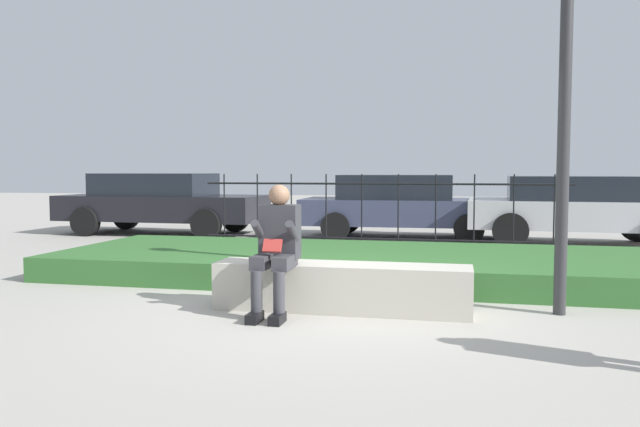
{
  "coord_description": "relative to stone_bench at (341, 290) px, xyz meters",
  "views": [
    {
      "loc": [
        1.27,
        -6.12,
        1.4
      ],
      "look_at": [
        -0.25,
        0.77,
        0.93
      ],
      "focal_mm": 35.0,
      "sensor_mm": 36.0,
      "label": 1
    }
  ],
  "objects": [
    {
      "name": "car_parked_left",
      "position": [
        -5.41,
        6.81,
        0.52
      ],
      "size": [
        4.59,
        1.93,
        1.36
      ],
      "rotation": [
        0.0,
        0.0,
        -0.01
      ],
      "color": "black",
      "rests_on": "ground_plane"
    },
    {
      "name": "car_parked_right",
      "position": [
        3.33,
        6.57,
        0.5
      ],
      "size": [
        4.11,
        2.11,
        1.32
      ],
      "rotation": [
        0.0,
        0.0,
        -0.04
      ],
      "color": "#B7B7BC",
      "rests_on": "ground_plane"
    },
    {
      "name": "ground_plane",
      "position": [
        -0.14,
        0.0,
        -0.21
      ],
      "size": [
        60.0,
        60.0,
        0.0
      ],
      "primitive_type": "plane",
      "color": "#A8A399"
    },
    {
      "name": "iron_fence",
      "position": [
        -0.14,
        4.3,
        0.5
      ],
      "size": [
        6.16,
        0.03,
        1.36
      ],
      "color": "black",
      "rests_on": "ground_plane"
    },
    {
      "name": "grass_berm",
      "position": [
        -0.14,
        2.16,
        -0.05
      ],
      "size": [
        8.16,
        2.92,
        0.32
      ],
      "color": "#33662D",
      "rests_on": "ground_plane"
    },
    {
      "name": "street_lamp",
      "position": [
        2.13,
        0.3,
        2.2
      ],
      "size": [
        0.28,
        0.28,
        3.92
      ],
      "color": "#2D2D30",
      "rests_on": "ground_plane"
    },
    {
      "name": "stone_bench",
      "position": [
        0.0,
        0.0,
        0.0
      ],
      "size": [
        2.58,
        0.51,
        0.48
      ],
      "color": "#B7B2A3",
      "rests_on": "ground_plane"
    },
    {
      "name": "car_parked_center",
      "position": [
        -0.03,
        7.1,
        0.49
      ],
      "size": [
        4.29,
        2.02,
        1.34
      ],
      "rotation": [
        0.0,
        0.0,
        0.03
      ],
      "color": "#383D56",
      "rests_on": "ground_plane"
    },
    {
      "name": "person_seated_reader",
      "position": [
        -0.59,
        -0.29,
        0.49
      ],
      "size": [
        0.42,
        0.73,
        1.28
      ],
      "color": "black",
      "rests_on": "ground_plane"
    }
  ]
}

